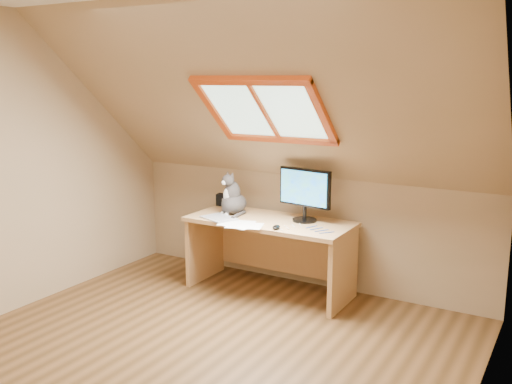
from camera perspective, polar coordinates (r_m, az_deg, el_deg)
The scene contains 10 objects.
ground at distance 4.03m, azimuth -6.74°, elevation -16.38°, with size 3.50×3.50×0.00m, color brown.
room_shell at distance 3.52m, azimuth -8.20°, elevation 4.07°, with size 3.52×3.52×2.41m.
desk at distance 5.06m, azimuth 1.73°, elevation -4.92°, with size 1.44×0.63×0.66m.
monitor at distance 4.86m, azimuth 4.89°, elevation 0.07°, with size 0.49×0.21×0.46m.
cat at distance 5.13m, azimuth -2.32°, elevation -0.65°, with size 0.30×0.32×0.40m.
desk_speaker at distance 5.49m, azimuth -3.48°, elevation -0.76°, with size 0.08×0.08×0.12m, color black.
graphics_tablet at distance 4.99m, azimuth -3.72°, elevation -2.61°, with size 0.30×0.21×0.01m, color #B2B2B7.
mouse at distance 4.65m, azimuth 2.04°, elevation -3.54°, with size 0.06×0.10×0.03m, color black.
papers at distance 4.81m, azimuth -1.79°, elevation -3.17°, with size 0.35×0.30×0.01m.
cables at distance 4.67m, azimuth 5.16°, elevation -3.66°, with size 0.51×0.26×0.01m.
Camera 1 is at (2.17, -2.83, 1.88)m, focal length 40.00 mm.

